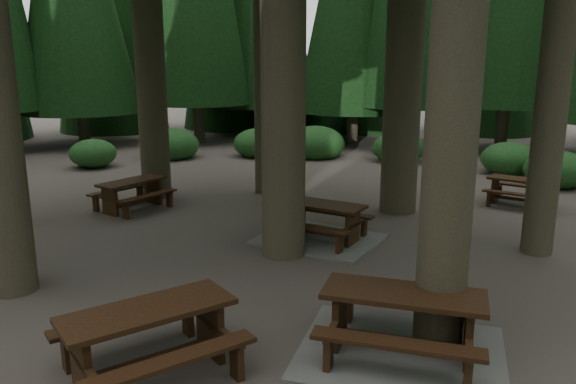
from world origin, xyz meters
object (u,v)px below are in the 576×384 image
(picnic_table_a, at_px, (402,333))
(picnic_table_c, at_px, (319,228))
(picnic_table_e, at_px, (149,331))
(picnic_table_d, at_px, (521,188))
(picnic_table_b, at_px, (132,190))

(picnic_table_a, relative_size, picnic_table_c, 1.00)
(picnic_table_a, height_order, picnic_table_e, picnic_table_a)
(picnic_table_c, xyz_separation_m, picnic_table_e, (-0.43, -5.67, 0.30))
(picnic_table_c, distance_m, picnic_table_d, 6.16)
(picnic_table_a, bearing_deg, picnic_table_c, 116.47)
(picnic_table_a, height_order, picnic_table_b, picnic_table_a)
(picnic_table_a, xyz_separation_m, picnic_table_c, (-2.36, 4.17, -0.03))
(picnic_table_b, distance_m, picnic_table_d, 10.06)
(picnic_table_b, relative_size, picnic_table_e, 0.79)
(picnic_table_d, bearing_deg, picnic_table_c, -117.38)
(picnic_table_e, bearing_deg, picnic_table_b, 71.34)
(picnic_table_c, distance_m, picnic_table_e, 5.69)
(picnic_table_b, bearing_deg, picnic_table_d, -52.26)
(picnic_table_a, xyz_separation_m, picnic_table_e, (-2.79, -1.50, 0.27))
(picnic_table_b, xyz_separation_m, picnic_table_c, (5.21, -0.82, -0.22))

